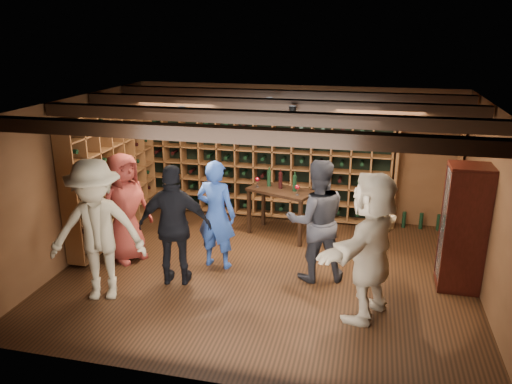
% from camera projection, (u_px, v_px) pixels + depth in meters
% --- Properties ---
extents(ground, '(6.00, 6.00, 0.00)m').
position_uv_depth(ground, '(265.00, 272.00, 7.46)').
color(ground, black).
rests_on(ground, ground).
extents(room_shell, '(6.00, 6.00, 6.00)m').
position_uv_depth(room_shell, '(267.00, 110.00, 6.75)').
color(room_shell, brown).
rests_on(room_shell, ground).
extents(wine_rack_back, '(4.65, 0.30, 2.20)m').
position_uv_depth(wine_rack_back, '(264.00, 158.00, 9.37)').
color(wine_rack_back, brown).
rests_on(wine_rack_back, ground).
extents(wine_rack_left, '(0.30, 2.65, 2.20)m').
position_uv_depth(wine_rack_left, '(113.00, 172.00, 8.48)').
color(wine_rack_left, brown).
rests_on(wine_rack_left, ground).
extents(crate_shelf, '(1.20, 0.32, 2.07)m').
position_uv_depth(crate_shelf, '(430.00, 145.00, 8.59)').
color(crate_shelf, brown).
rests_on(crate_shelf, ground).
extents(display_cabinet, '(0.55, 0.50, 1.75)m').
position_uv_depth(display_cabinet, '(463.00, 231.00, 6.79)').
color(display_cabinet, '#330E0A').
rests_on(display_cabinet, ground).
extents(man_blue_shirt, '(0.65, 0.47, 1.67)m').
position_uv_depth(man_blue_shirt, '(216.00, 215.00, 7.43)').
color(man_blue_shirt, navy).
rests_on(man_blue_shirt, ground).
extents(man_grey_suit, '(1.03, 0.90, 1.78)m').
position_uv_depth(man_grey_suit, '(316.00, 221.00, 7.05)').
color(man_grey_suit, black).
rests_on(man_grey_suit, ground).
extents(guest_red_floral, '(0.89, 1.00, 1.72)m').
position_uv_depth(guest_red_floral, '(125.00, 208.00, 7.65)').
color(guest_red_floral, maroon).
rests_on(guest_red_floral, ground).
extents(guest_woman_black, '(1.08, 0.59, 1.74)m').
position_uv_depth(guest_woman_black, '(175.00, 226.00, 6.92)').
color(guest_woman_black, black).
rests_on(guest_woman_black, ground).
extents(guest_khaki, '(1.40, 1.04, 1.93)m').
position_uv_depth(guest_khaki, '(97.00, 231.00, 6.51)').
color(guest_khaki, '#817459').
rests_on(guest_khaki, ground).
extents(guest_beige, '(1.25, 1.83, 1.90)m').
position_uv_depth(guest_beige, '(370.00, 246.00, 6.09)').
color(guest_beige, tan).
rests_on(guest_beige, ground).
extents(tasting_table, '(1.25, 0.92, 1.12)m').
position_uv_depth(tasting_table, '(281.00, 195.00, 8.58)').
color(tasting_table, black).
rests_on(tasting_table, ground).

